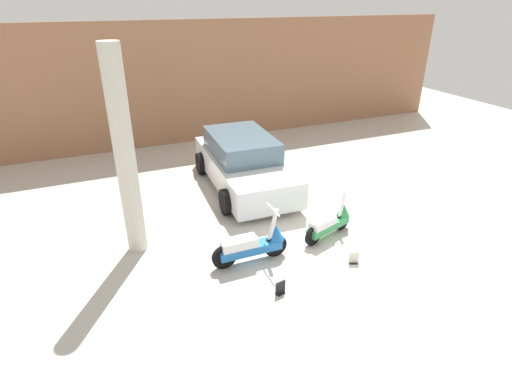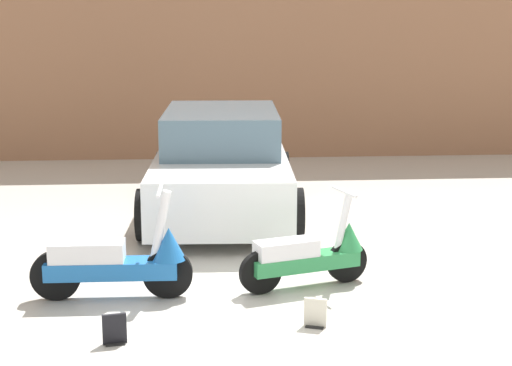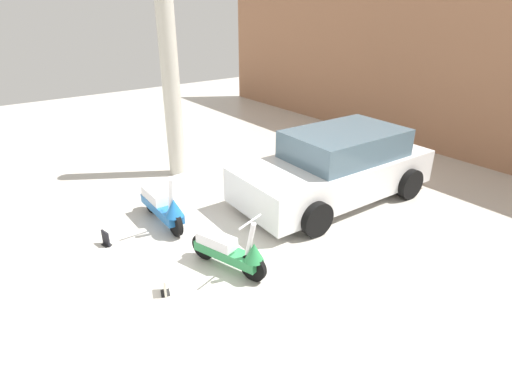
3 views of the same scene
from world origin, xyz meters
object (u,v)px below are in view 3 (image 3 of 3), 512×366
scooter_front_left (163,205)px  placard_near_right_scooter (165,287)px  car_rear_left (336,167)px  support_column_side (171,86)px  scooter_front_right (230,251)px  placard_near_left_scooter (106,239)px

scooter_front_left → placard_near_right_scooter: (1.78, -0.83, -0.27)m
car_rear_left → support_column_side: (-3.13, -2.00, 1.37)m
scooter_front_right → placard_near_left_scooter: scooter_front_right is taller
scooter_front_left → scooter_front_right: scooter_front_left is taller
scooter_front_right → support_column_side: (-3.92, 1.12, 1.70)m
scooter_front_left → car_rear_left: (1.08, 3.32, 0.29)m
scooter_front_right → support_column_side: size_ratio=0.33×
scooter_front_left → car_rear_left: bearing=72.8°
car_rear_left → placard_near_left_scooter: car_rear_left is taller
placard_near_right_scooter → support_column_side: bearing=150.6°
placard_near_left_scooter → support_column_side: support_column_side is taller
placard_near_left_scooter → car_rear_left: bearing=76.9°
car_rear_left → scooter_front_right: bearing=16.7°
placard_near_left_scooter → support_column_side: (-2.11, 2.40, 1.93)m
placard_near_left_scooter → support_column_side: bearing=131.2°
support_column_side → placard_near_left_scooter: bearing=-48.8°
support_column_side → scooter_front_left: bearing=-32.9°
scooter_front_right → support_column_side: 4.42m
placard_near_right_scooter → support_column_side: size_ratio=0.06×
scooter_front_right → car_rear_left: (-0.80, 3.12, 0.33)m
car_rear_left → scooter_front_left: bearing=-15.7°
car_rear_left → support_column_side: bearing=-55.0°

